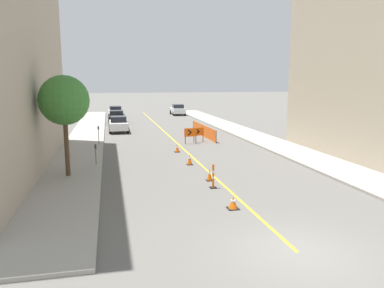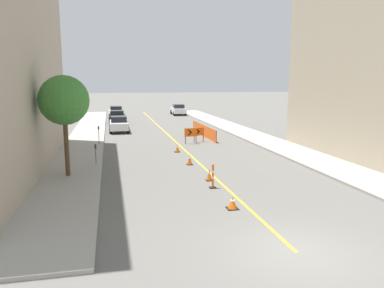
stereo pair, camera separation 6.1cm
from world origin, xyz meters
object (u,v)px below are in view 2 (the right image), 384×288
arrow_barricade_secondary (199,132)px  parked_car_opposite_side (178,110)px  delineator_post_front (213,178)px  traffic_cone_fourth (177,148)px  parked_car_curb_mid (117,117)px  traffic_cone_nearest (233,203)px  parking_meter_near_curb (96,150)px  arrow_barricade_primary (191,133)px  traffic_cone_third (190,159)px  parked_car_curb_far (116,112)px  parked_car_curb_near (119,124)px  street_tree_left_near (64,101)px  parking_meter_far_curb (99,131)px  traffic_cone_second (209,175)px

arrow_barricade_secondary → parked_car_opposite_side: (2.84, 25.19, -0.04)m
delineator_post_front → traffic_cone_fourth: bearing=90.3°
parked_car_curb_mid → parked_car_opposite_side: size_ratio=1.01×
traffic_cone_nearest → parking_meter_near_curb: bearing=122.3°
arrow_barricade_primary → traffic_cone_third: bearing=-105.7°
traffic_cone_nearest → parked_car_curb_far: size_ratio=0.12×
traffic_cone_fourth → parked_car_curb_mid: (-3.85, 19.44, 0.53)m
parking_meter_near_curb → traffic_cone_third: bearing=-6.9°
traffic_cone_fourth → arrow_barricade_primary: (1.73, 3.34, 0.62)m
parking_meter_near_curb → parked_car_curb_mid: bearing=85.6°
parked_car_opposite_side → traffic_cone_nearest: bearing=-95.6°
parked_car_curb_near → parked_car_curb_mid: bearing=90.3°
delineator_post_front → parked_car_curb_mid: 29.15m
traffic_cone_nearest → parked_car_opposite_side: 42.06m
traffic_cone_nearest → arrow_barricade_secondary: arrow_barricade_secondary is taller
arrow_barricade_primary → parked_car_curb_far: parked_car_curb_far is taller
arrow_barricade_secondary → parking_meter_near_curb: size_ratio=0.98×
arrow_barricade_secondary → street_tree_left_near: street_tree_left_near is taller
traffic_cone_fourth → arrow_barricade_secondary: (2.57, 4.04, 0.57)m
arrow_barricade_primary → parking_meter_far_curb: 7.37m
traffic_cone_nearest → parked_car_opposite_side: bearing=82.7°
traffic_cone_nearest → traffic_cone_fourth: 12.48m
parking_meter_near_curb → street_tree_left_near: street_tree_left_near is taller
traffic_cone_third → delineator_post_front: bearing=-89.6°
parked_car_curb_near → parking_meter_far_curb: size_ratio=2.96×
parked_car_curb_far → street_tree_left_near: 33.54m
arrow_barricade_primary → parked_car_curb_mid: bearing=106.1°
traffic_cone_third → delineator_post_front: 5.21m
arrow_barricade_secondary → parked_car_curb_far: bearing=101.3°
delineator_post_front → parked_car_curb_near: parked_car_curb_near is taller
parked_car_opposite_side → parking_meter_near_curb: size_ratio=3.47×
parked_car_curb_mid → street_tree_left_near: (-3.14, -25.40, 3.31)m
traffic_cone_second → traffic_cone_third: 3.87m
traffic_cone_nearest → parked_car_curb_mid: 32.16m
arrow_barricade_secondary → parked_car_curb_far: 24.10m
traffic_cone_nearest → parked_car_curb_far: (-3.91, 39.75, 0.54)m
arrow_barricade_secondary → parked_car_opposite_side: 25.35m
parked_car_opposite_side → street_tree_left_near: bearing=-107.6°
traffic_cone_fourth → parked_car_curb_far: bearing=98.1°
arrow_barricade_primary → street_tree_left_near: street_tree_left_near is taller
traffic_cone_second → arrow_barricade_primary: size_ratio=0.49×
delineator_post_front → traffic_cone_second: bearing=82.2°
delineator_post_front → street_tree_left_near: 8.63m
traffic_cone_second → street_tree_left_near: 8.43m
traffic_cone_third → traffic_cone_fourth: size_ratio=1.21×
traffic_cone_third → parked_car_curb_far: 31.75m
arrow_barricade_secondary → parked_car_curb_mid: parked_car_curb_mid is taller
parked_car_curb_far → parking_meter_far_curb: 23.42m
traffic_cone_nearest → parked_car_curb_near: size_ratio=0.12×
arrow_barricade_secondary → traffic_cone_nearest: bearing=-102.9°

